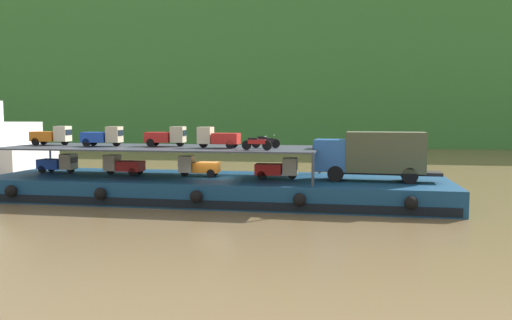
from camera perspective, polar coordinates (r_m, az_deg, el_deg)
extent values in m
plane|color=brown|center=(34.15, -4.66, -4.44)|extent=(400.00, 400.00, 0.00)
cube|color=#387533|center=(105.89, 5.68, 9.83)|extent=(136.59, 29.29, 29.25)
ellipsoid|color=#32692D|center=(113.00, 5.98, 14.75)|extent=(122.93, 26.36, 10.24)
cube|color=navy|center=(34.04, -4.67, -3.20)|extent=(30.56, 8.06, 1.50)
cube|color=black|center=(30.25, -6.66, -5.01)|extent=(29.95, 0.06, 0.50)
sphere|color=black|center=(35.53, -26.01, -3.18)|extent=(0.75, 0.75, 0.75)
sphere|color=black|center=(32.30, -17.23, -3.67)|extent=(0.75, 0.75, 0.75)
sphere|color=black|center=(29.98, -6.79, -4.13)|extent=(0.75, 0.75, 0.75)
sphere|color=black|center=(28.79, 4.96, -4.49)|extent=(0.75, 0.75, 0.75)
sphere|color=black|center=(28.87, 17.16, -4.67)|extent=(0.75, 0.75, 0.75)
cube|color=#285BA3|center=(32.68, 8.45, 0.57)|extent=(2.10, 2.28, 2.00)
cube|color=#192833|center=(32.75, 6.66, 1.22)|extent=(0.15, 1.84, 0.60)
cube|color=#474C33|center=(32.56, 14.43, 0.89)|extent=(4.91, 2.53, 2.50)
cube|color=black|center=(32.67, 14.38, -1.38)|extent=(6.86, 1.71, 0.20)
cylinder|color=black|center=(33.75, 9.24, -1.18)|extent=(1.01, 0.33, 1.00)
cylinder|color=black|center=(31.75, 8.99, -1.56)|extent=(1.01, 0.33, 1.00)
cylinder|color=black|center=(33.74, 16.79, -1.33)|extent=(1.01, 0.33, 1.00)
cylinder|color=black|center=(31.74, 17.01, -1.72)|extent=(1.01, 0.33, 1.00)
cylinder|color=#383D47|center=(36.27, 7.23, 0.06)|extent=(0.16, 0.16, 2.00)
cylinder|color=#383D47|center=(29.21, 6.46, -1.10)|extent=(0.16, 0.16, 2.00)
cylinder|color=#383D47|center=(42.99, -22.27, 0.49)|extent=(0.16, 0.16, 2.00)
cube|color=#383D47|center=(34.94, -10.73, 1.39)|extent=(21.36, 7.26, 0.10)
cube|color=#1E47B7|center=(39.42, -22.16, -0.42)|extent=(1.75, 1.28, 0.70)
cube|color=#C6B793|center=(38.61, -20.47, -0.17)|extent=(0.95, 1.04, 1.10)
cube|color=#19232D|center=(38.34, -19.89, -0.02)|extent=(0.08, 0.85, 0.38)
cylinder|color=black|center=(38.58, -20.26, -0.99)|extent=(0.57, 0.17, 0.56)
cylinder|color=black|center=(39.25, -23.06, -0.98)|extent=(0.57, 0.17, 0.56)
cylinder|color=black|center=(40.11, -22.17, -0.83)|extent=(0.57, 0.17, 0.56)
cube|color=red|center=(36.06, -14.03, -0.66)|extent=(1.76, 1.28, 0.70)
cube|color=#C6B793|center=(36.70, -15.98, -0.30)|extent=(0.95, 1.04, 1.10)
cube|color=#19232D|center=(36.92, -16.62, -0.11)|extent=(0.08, 0.85, 0.38)
cylinder|color=black|center=(36.82, -16.16, -1.15)|extent=(0.57, 0.17, 0.56)
cylinder|color=black|center=(36.38, -13.07, -1.15)|extent=(0.57, 0.17, 0.56)
cylinder|color=black|center=(35.44, -13.83, -1.32)|extent=(0.57, 0.17, 0.56)
cube|color=orange|center=(34.29, -5.60, -0.82)|extent=(1.76, 1.28, 0.70)
cube|color=beige|center=(34.61, -7.86, -0.46)|extent=(0.95, 1.04, 1.10)
cube|color=#19232D|center=(34.73, -8.61, -0.27)|extent=(0.08, 0.85, 0.38)
cylinder|color=black|center=(34.71, -8.09, -1.36)|extent=(0.57, 0.17, 0.56)
cylinder|color=black|center=(34.75, -4.76, -1.32)|extent=(0.57, 0.17, 0.56)
cylinder|color=black|center=(33.72, -5.14, -1.51)|extent=(0.57, 0.17, 0.56)
cube|color=red|center=(32.87, 1.45, -1.05)|extent=(1.72, 1.23, 0.70)
cube|color=#C6B793|center=(32.68, 3.88, -0.74)|extent=(0.92, 1.02, 1.10)
cube|color=#19232D|center=(32.63, 4.70, -0.56)|extent=(0.05, 0.85, 0.38)
cylinder|color=black|center=(32.73, 4.14, -1.70)|extent=(0.56, 0.15, 0.56)
cylinder|color=black|center=(32.44, 0.62, -1.75)|extent=(0.56, 0.15, 0.56)
cylinder|color=black|center=(33.48, 0.89, -1.54)|extent=(0.56, 0.15, 0.56)
cube|color=orange|center=(39.54, -22.83, 2.48)|extent=(1.76, 1.28, 0.70)
cube|color=beige|center=(38.85, -21.05, 2.80)|extent=(0.95, 1.04, 1.10)
cube|color=#19232D|center=(38.62, -20.44, 2.97)|extent=(0.08, 0.85, 0.38)
cylinder|color=black|center=(38.80, -20.83, 1.99)|extent=(0.57, 0.17, 0.56)
cylinder|color=black|center=(39.31, -23.70, 1.93)|extent=(0.57, 0.17, 0.56)
cylinder|color=black|center=(40.22, -22.92, 2.02)|extent=(0.57, 0.17, 0.56)
cube|color=#1E47B7|center=(36.75, -17.74, 2.48)|extent=(1.75, 1.28, 0.70)
cube|color=#C6B793|center=(36.16, -15.75, 2.81)|extent=(0.94, 1.04, 1.10)
cube|color=#19232D|center=(35.97, -15.06, 2.99)|extent=(0.08, 0.85, 0.38)
cylinder|color=black|center=(36.13, -15.51, 1.94)|extent=(0.57, 0.17, 0.56)
cylinder|color=black|center=(36.46, -18.65, 1.88)|extent=(0.57, 0.17, 0.56)
cylinder|color=black|center=(37.42, -17.93, 1.98)|extent=(0.57, 0.17, 0.56)
cube|color=red|center=(35.56, -10.98, 2.55)|extent=(1.76, 1.28, 0.70)
cube|color=#C6B793|center=(35.13, -8.82, 2.88)|extent=(0.95, 1.04, 1.10)
cube|color=#19232D|center=(35.00, -8.08, 3.06)|extent=(0.08, 0.85, 0.38)
cylinder|color=black|center=(35.11, -8.57, 1.98)|extent=(0.57, 0.17, 0.56)
cylinder|color=black|center=(35.20, -11.86, 1.94)|extent=(0.57, 0.17, 0.56)
cylinder|color=black|center=(36.20, -11.31, 2.03)|extent=(0.57, 0.17, 0.56)
cube|color=red|center=(32.98, -3.41, 2.45)|extent=(1.72, 1.23, 0.70)
cube|color=beige|center=(33.35, -5.74, 2.80)|extent=(0.92, 1.01, 1.10)
cube|color=#19232D|center=(33.49, -6.51, 2.99)|extent=(0.05, 0.85, 0.38)
cylinder|color=black|center=(33.42, -5.98, 1.86)|extent=(0.56, 0.15, 0.56)
cylinder|color=black|center=(33.41, -2.51, 1.88)|extent=(0.56, 0.15, 0.56)
cylinder|color=black|center=(32.38, -2.96, 1.78)|extent=(0.56, 0.15, 0.56)
cylinder|color=black|center=(30.75, 1.26, 1.66)|extent=(0.61, 0.14, 0.60)
cylinder|color=black|center=(31.07, -1.07, 1.69)|extent=(0.61, 0.14, 0.60)
cube|color=#B21919|center=(30.89, 0.09, 2.08)|extent=(1.11, 0.28, 0.28)
cube|color=black|center=(30.94, -0.36, 2.42)|extent=(0.61, 0.24, 0.12)
cylinder|color=#B2B2B7|center=(30.74, 1.09, 2.69)|extent=(0.08, 0.55, 0.04)
cylinder|color=black|center=(32.94, 2.23, 1.88)|extent=(0.60, 0.12, 0.60)
cylinder|color=black|center=(33.10, -0.01, 1.89)|extent=(0.60, 0.12, 0.60)
cube|color=black|center=(33.00, 1.11, 2.27)|extent=(1.11, 0.24, 0.28)
cube|color=black|center=(33.02, 0.68, 2.58)|extent=(0.61, 0.22, 0.12)
cylinder|color=#B2B2B7|center=(32.92, 2.06, 2.83)|extent=(0.06, 0.55, 0.04)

